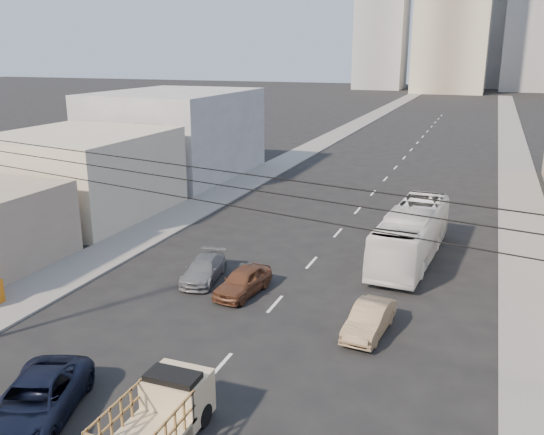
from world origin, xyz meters
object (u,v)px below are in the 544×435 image
Objects in this scene: flatbed_pickup at (160,411)px; sedan_tan at (369,319)px; sedan_brown at (243,281)px; city_bus at (411,234)px; sedan_grey at (204,269)px; navy_pickup at (35,401)px.

flatbed_pickup reaches higher than sedan_tan.
sedan_tan is (6.70, -1.93, -0.02)m from sedan_brown.
sedan_tan is at bearing -88.26° from city_bus.
city_bus is 2.68× the size of sedan_grey.
flatbed_pickup is at bearing -11.50° from navy_pickup.
sedan_tan is at bearing -26.64° from sedan_grey.
flatbed_pickup reaches higher than sedan_brown.
navy_pickup is 1.33× the size of sedan_tan.
city_bus reaches higher than sedan_tan.
flatbed_pickup is 1.07× the size of sedan_grey.
sedan_grey is (-9.36, 2.86, -0.05)m from sedan_tan.
navy_pickup is 21.92m from city_bus.
sedan_brown reaches higher than sedan_grey.
sedan_tan is (-0.38, -9.95, -0.89)m from city_bus.
city_bus reaches higher than sedan_grey.
sedan_grey is (-4.81, 12.24, -0.50)m from flatbed_pickup.
navy_pickup is at bearing -97.66° from sedan_grey.
sedan_grey is at bearing 167.85° from sedan_brown.
sedan_brown is at bearing -28.94° from sedan_grey.
navy_pickup reaches higher than sedan_grey.
city_bus is (9.30, 19.83, 0.81)m from navy_pickup.
flatbed_pickup is at bearing -72.07° from sedan_brown.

